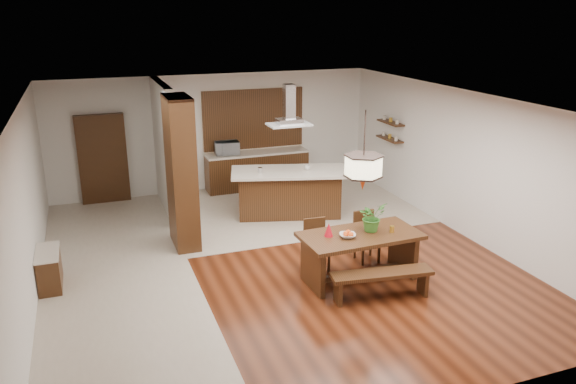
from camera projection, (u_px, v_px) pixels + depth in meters
name	position (u px, v px, depth m)	size (l,w,h in m)	color
room_shell	(272.00, 149.00, 9.74)	(9.00, 9.04, 2.92)	#3C180B
tile_hallway	(119.00, 281.00, 9.48)	(2.50, 9.00, 0.01)	#C2B4A1
tile_kitchen	(289.00, 207.00, 13.02)	(5.50, 4.00, 0.01)	#C2B4A1
soffit_band	(271.00, 102.00, 9.49)	(8.00, 9.00, 0.02)	#3E190F
partition_pier	(181.00, 173.00, 10.55)	(0.45, 1.00, 2.90)	black
partition_stub	(165.00, 148.00, 12.42)	(0.18, 2.40, 2.90)	silver
hallway_console	(49.00, 269.00, 9.22)	(0.37, 0.88, 0.63)	black
hallway_doorway	(103.00, 159.00, 13.10)	(1.10, 0.20, 2.10)	black
rear_counter	(257.00, 170.00, 14.31)	(2.60, 0.62, 0.95)	black
kitchen_window	(253.00, 119.00, 14.15)	(2.60, 0.08, 1.50)	#A75C32
shelf_lower	(390.00, 139.00, 13.54)	(0.26, 0.90, 0.04)	black
shelf_upper	(391.00, 123.00, 13.41)	(0.26, 0.90, 0.04)	black
dining_table	(360.00, 246.00, 9.39)	(2.03, 1.06, 0.83)	black
dining_bench	(381.00, 285.00, 8.87)	(1.63, 0.36, 0.46)	black
dining_chair_left	(317.00, 246.00, 9.79)	(0.40, 0.40, 0.90)	black
dining_chair_right	(367.00, 237.00, 10.15)	(0.40, 0.40, 0.91)	black
pendant_lantern	(364.00, 151.00, 8.88)	(0.64, 0.64, 1.31)	#FCF4C1
foliage_plant	(372.00, 217.00, 9.37)	(0.45, 0.39, 0.50)	#357125
fruit_bowl	(348.00, 235.00, 9.16)	(0.26, 0.26, 0.06)	#BAAEA3
napkin_cone	(329.00, 230.00, 9.18)	(0.15, 0.15, 0.23)	#B20C1A
gold_ornament	(392.00, 229.00, 9.37)	(0.08, 0.08, 0.11)	gold
kitchen_island	(289.00, 192.00, 12.37)	(2.74, 1.75, 1.05)	black
range_hood	(289.00, 105.00, 11.78)	(0.90, 0.55, 0.87)	silver
island_cup	(307.00, 168.00, 12.21)	(0.13, 0.13, 0.10)	silver
microwave	(227.00, 148.00, 13.88)	(0.59, 0.40, 0.33)	#B9BBC0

